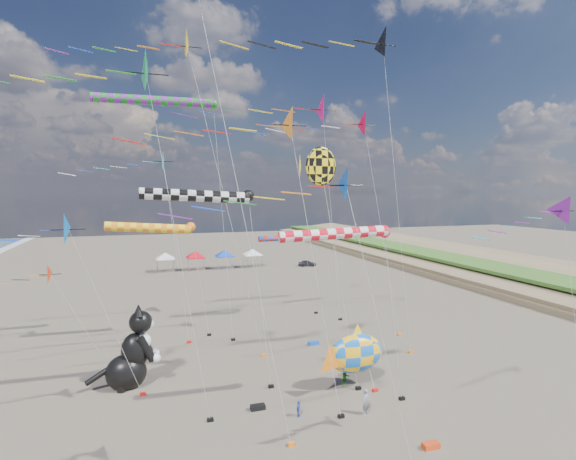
# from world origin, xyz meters

# --- Properties ---
(delta_kite_0) EXTENTS (9.99, 2.19, 12.31)m
(delta_kite_0) POSITION_xyz_m (-14.13, 13.19, 10.94)
(delta_kite_0) COLOR blue
(delta_kite_0) RESTS_ON ground
(delta_kite_1) EXTENTS (9.90, 1.86, 16.93)m
(delta_kite_1) POSITION_xyz_m (-9.85, 22.73, 15.61)
(delta_kite_1) COLOR #1EAAB4
(delta_kite_1) RESTS_ON ground
(delta_kite_2) EXTENTS (9.61, 1.69, 14.57)m
(delta_kite_2) POSITION_xyz_m (-2.38, -0.48, 13.30)
(delta_kite_2) COLOR blue
(delta_kite_2) RESTS_ON ground
(delta_kite_4) EXTENTS (13.14, 2.36, 24.99)m
(delta_kite_4) POSITION_xyz_m (-6.10, 17.46, 23.50)
(delta_kite_4) COLOR yellow
(delta_kite_4) RESTS_ON ground
(delta_kite_5) EXTENTS (12.94, 2.58, 20.62)m
(delta_kite_5) POSITION_xyz_m (8.87, 18.59, 19.05)
(delta_kite_5) COLOR #EA0230
(delta_kite_5) RESTS_ON ground
(delta_kite_6) EXTENTS (10.89, 2.09, 18.11)m
(delta_kite_6) POSITION_xyz_m (-2.66, 6.39, 16.71)
(delta_kite_6) COLOR orange
(delta_kite_6) RESTS_ON ground
(delta_kite_7) EXTENTS (10.57, 1.58, 8.39)m
(delta_kite_7) POSITION_xyz_m (-18.02, 18.29, 7.16)
(delta_kite_7) COLOR red
(delta_kite_7) RESTS_ON ground
(delta_kite_8) EXTENTS (9.25, 1.61, 13.33)m
(delta_kite_8) POSITION_xyz_m (8.47, 0.57, 12.12)
(delta_kite_8) COLOR #7E1E93
(delta_kite_8) RESTS_ON ground
(delta_kite_9) EXTENTS (14.14, 2.54, 25.66)m
(delta_kite_9) POSITION_xyz_m (7.14, 14.36, 24.08)
(delta_kite_9) COLOR black
(delta_kite_9) RESTS_ON ground
(delta_kite_10) EXTENTS (11.51, 2.57, 21.01)m
(delta_kite_10) POSITION_xyz_m (-9.88, 8.44, 19.47)
(delta_kite_10) COLOR #179044
(delta_kite_10) RESTS_ON ground
(delta_kite_11) EXTENTS (16.14, 3.25, 23.14)m
(delta_kite_11) POSITION_xyz_m (6.38, 24.97, 21.29)
(delta_kite_11) COLOR #ED086B
(delta_kite_11) RESTS_ON ground
(windsock_0) EXTENTS (8.42, 0.76, 13.52)m
(windsock_0) POSITION_xyz_m (-6.22, 11.64, 13.07)
(windsock_0) COLOR black
(windsock_0) RESTS_ON ground
(windsock_1) EXTENTS (11.33, 0.80, 21.25)m
(windsock_1) POSITION_xyz_m (-8.15, 22.14, 20.77)
(windsock_1) COLOR #167B1F
(windsock_1) RESTS_ON ground
(windsock_2) EXTENTS (8.92, 0.86, 10.67)m
(windsock_2) POSITION_xyz_m (-8.79, 24.16, 10.20)
(windsock_2) COLOR orange
(windsock_2) RESTS_ON ground
(windsock_3) EXTENTS (6.70, 0.63, 8.84)m
(windsock_3) POSITION_xyz_m (4.57, 28.13, 8.45)
(windsock_3) COLOR red
(windsock_3) RESTS_ON ground
(windsock_4) EXTENTS (8.39, 0.70, 11.27)m
(windsock_4) POSITION_xyz_m (1.27, 7.22, 10.85)
(windsock_4) COLOR red
(windsock_4) RESTS_ON ground
(angelfish_kite) EXTENTS (3.74, 3.02, 16.44)m
(angelfish_kite) POSITION_xyz_m (1.57, 11.46, 15.00)
(angelfish_kite) COLOR yellow
(angelfish_kite) RESTS_ON ground
(cat_inflatable) EXTENTS (4.23, 2.23, 5.61)m
(cat_inflatable) POSITION_xyz_m (-10.84, 14.89, 2.81)
(cat_inflatable) COLOR black
(cat_inflatable) RESTS_ON ground
(fish_inflatable) EXTENTS (5.46, 2.87, 4.49)m
(fish_inflatable) POSITION_xyz_m (3.67, 9.84, 2.42)
(fish_inflatable) COLOR blue
(fish_inflatable) RESTS_ON ground
(person_adult) EXTENTS (0.69, 0.61, 1.58)m
(person_adult) POSITION_xyz_m (2.66, 6.30, 0.79)
(person_adult) COLOR gray
(person_adult) RESTS_ON ground
(child_green) EXTENTS (0.60, 0.49, 1.15)m
(child_green) POSITION_xyz_m (3.28, 10.41, 0.57)
(child_green) COLOR #268E21
(child_green) RESTS_ON ground
(child_blue) EXTENTS (0.52, 0.57, 0.94)m
(child_blue) POSITION_xyz_m (-1.31, 7.34, 0.47)
(child_blue) COLOR #3258B6
(child_blue) RESTS_ON ground
(kite_bag_0) EXTENTS (0.90, 0.44, 0.30)m
(kite_bag_0) POSITION_xyz_m (4.22, 18.79, 0.15)
(kite_bag_0) COLOR blue
(kite_bag_0) RESTS_ON ground
(kite_bag_1) EXTENTS (0.90, 0.44, 0.30)m
(kite_bag_1) POSITION_xyz_m (4.14, 2.00, 0.15)
(kite_bag_1) COLOR red
(kite_bag_1) RESTS_ON ground
(kite_bag_2) EXTENTS (0.90, 0.44, 0.30)m
(kite_bag_2) POSITION_xyz_m (-3.40, 8.94, 0.15)
(kite_bag_2) COLOR black
(kite_bag_2) RESTS_ON ground
(tent_row) EXTENTS (19.20, 4.20, 3.80)m
(tent_row) POSITION_xyz_m (1.50, 60.00, 3.15)
(tent_row) COLOR silver
(tent_row) RESTS_ON ground
(parked_car) EXTENTS (3.47, 2.17, 1.10)m
(parked_car) POSITION_xyz_m (18.63, 58.00, 0.55)
(parked_car) COLOR #26262D
(parked_car) RESTS_ON ground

